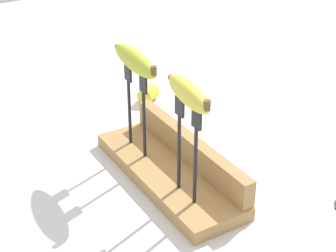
# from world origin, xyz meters

# --- Properties ---
(ground_plane) EXTENTS (3.00, 3.00, 0.00)m
(ground_plane) POSITION_xyz_m (0.00, 0.00, 0.00)
(ground_plane) COLOR silver
(wooden_board) EXTENTS (0.41, 0.14, 0.03)m
(wooden_board) POSITION_xyz_m (0.00, 0.00, 0.01)
(wooden_board) COLOR #A87F4C
(wooden_board) RESTS_ON ground
(board_backstop) EXTENTS (0.40, 0.03, 0.06)m
(board_backstop) POSITION_xyz_m (0.00, 0.06, 0.06)
(board_backstop) COLOR #A87F4C
(board_backstop) RESTS_ON wooden_board
(fork_stand_left) EXTENTS (0.09, 0.01, 0.19)m
(fork_stand_left) POSITION_xyz_m (-0.10, -0.02, 0.14)
(fork_stand_left) COLOR black
(fork_stand_left) RESTS_ON wooden_board
(fork_stand_right) EXTENTS (0.08, 0.01, 0.20)m
(fork_stand_right) POSITION_xyz_m (0.10, -0.02, 0.15)
(fork_stand_right) COLOR black
(fork_stand_right) RESTS_ON wooden_board
(banana_raised_left) EXTENTS (0.18, 0.05, 0.04)m
(banana_raised_left) POSITION_xyz_m (-0.10, -0.02, 0.24)
(banana_raised_left) COLOR #B2C138
(banana_raised_left) RESTS_ON fork_stand_left
(banana_raised_right) EXTENTS (0.16, 0.06, 0.04)m
(banana_raised_right) POSITION_xyz_m (0.10, -0.02, 0.25)
(banana_raised_right) COLOR #DBD147
(banana_raised_right) RESTS_ON fork_stand_right
(banana_chunk_near) EXTENTS (0.06, 0.07, 0.04)m
(banana_chunk_near) POSITION_xyz_m (-0.35, 0.15, 0.02)
(banana_chunk_near) COLOR yellow
(banana_chunk_near) RESTS_ON ground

